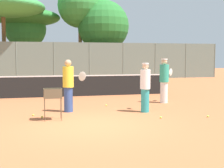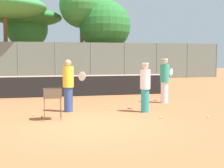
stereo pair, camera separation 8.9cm
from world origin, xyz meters
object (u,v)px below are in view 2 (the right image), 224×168
object	(u,v)px
player_white_outfit	(145,87)
ball_cart	(52,96)
player_yellow_shirt	(165,80)
tennis_net	(68,85)
player_red_cap	(68,85)

from	to	relation	value
player_white_outfit	ball_cart	bearing A→B (deg)	124.59
player_yellow_shirt	ball_cart	distance (m)	5.56
tennis_net	ball_cart	bearing A→B (deg)	-100.24
tennis_net	player_yellow_shirt	bearing A→B (deg)	-39.04
player_red_cap	player_yellow_shirt	world-z (taller)	player_yellow_shirt
ball_cart	player_yellow_shirt	bearing A→B (deg)	28.07
player_yellow_shirt	tennis_net	bearing A→B (deg)	104.52
player_white_outfit	player_red_cap	bearing A→B (deg)	98.77
player_red_cap	ball_cart	size ratio (longest dim) A/B	1.88
player_yellow_shirt	player_red_cap	bearing A→B (deg)	160.06
player_white_outfit	player_yellow_shirt	xyz separation A→B (m)	(1.58, 1.97, 0.07)
tennis_net	player_white_outfit	distance (m)	5.60
player_red_cap	player_yellow_shirt	xyz separation A→B (m)	(4.25, 1.26, 0.02)
player_white_outfit	player_red_cap	xyz separation A→B (m)	(-2.68, 0.71, 0.05)
player_white_outfit	player_yellow_shirt	size ratio (longest dim) A/B	0.93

